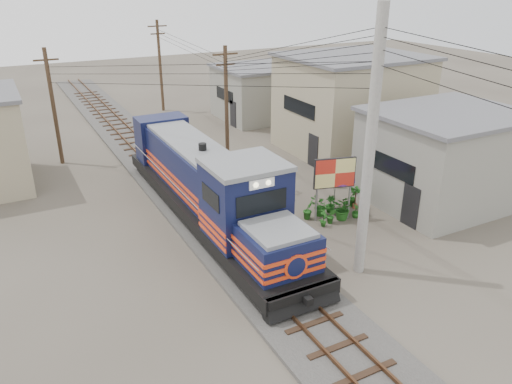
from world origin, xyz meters
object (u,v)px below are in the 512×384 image
vendor (330,173)px  billboard (335,175)px  locomotive (209,187)px  market_umbrella (336,175)px

vendor → billboard: bearing=11.8°
billboard → locomotive: bearing=170.2°
market_umbrella → vendor: size_ratio=1.45×
locomotive → market_umbrella: locomotive is taller
locomotive → billboard: locomotive is taller
market_umbrella → vendor: market_umbrella is taller
locomotive → billboard: (5.25, -2.47, 0.51)m
billboard → market_umbrella: bearing=64.3°
locomotive → billboard: size_ratio=5.30×
locomotive → vendor: size_ratio=9.84×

